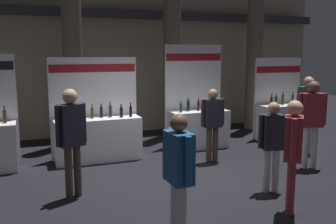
% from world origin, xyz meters
% --- Properties ---
extents(ground_plane, '(27.07, 27.07, 0.00)m').
position_xyz_m(ground_plane, '(0.00, 0.00, 0.00)').
color(ground_plane, black).
extents(hall_colonnade, '(13.53, 1.38, 6.33)m').
position_xyz_m(hall_colonnade, '(-0.00, 4.20, 3.12)').
color(hall_colonnade, gray).
rests_on(hall_colonnade, ground_plane).
extents(exhibitor_booth_1, '(1.99, 0.66, 2.30)m').
position_xyz_m(exhibitor_booth_1, '(-1.12, 1.68, 0.58)').
color(exhibitor_booth_1, white).
rests_on(exhibitor_booth_1, ground_plane).
extents(exhibitor_booth_2, '(1.57, 0.66, 2.60)m').
position_xyz_m(exhibitor_booth_2, '(1.47, 1.87, 0.61)').
color(exhibitor_booth_2, white).
rests_on(exhibitor_booth_2, ground_plane).
extents(exhibitor_booth_3, '(1.50, 0.66, 2.25)m').
position_xyz_m(exhibitor_booth_3, '(4.02, 1.76, 0.58)').
color(exhibitor_booth_3, white).
rests_on(exhibitor_booth_3, ground_plane).
extents(visitor_0, '(0.52, 0.37, 1.83)m').
position_xyz_m(visitor_0, '(-1.94, -0.38, 1.11)').
color(visitor_0, '#47382D').
rests_on(visitor_0, ground_plane).
extents(visitor_2, '(0.41, 0.43, 1.73)m').
position_xyz_m(visitor_2, '(1.03, -2.22, 1.03)').
color(visitor_2, maroon).
rests_on(visitor_2, ground_plane).
extents(visitor_5, '(0.33, 0.50, 1.84)m').
position_xyz_m(visitor_5, '(3.69, 0.48, 1.09)').
color(visitor_5, '#ADA393').
rests_on(visitor_5, ground_plane).
extents(visitor_6, '(0.50, 0.29, 1.58)m').
position_xyz_m(visitor_6, '(1.30, -1.38, 0.92)').
color(visitor_6, silver).
rests_on(visitor_6, ground_plane).
extents(visitor_7, '(0.27, 0.60, 1.68)m').
position_xyz_m(visitor_7, '(-0.89, -2.42, 1.01)').
color(visitor_7, silver).
rests_on(visitor_7, ground_plane).
extents(visitor_8, '(0.56, 0.22, 1.62)m').
position_xyz_m(visitor_8, '(1.20, 0.60, 0.96)').
color(visitor_8, '#47382D').
rests_on(visitor_8, ground_plane).
extents(visitor_9, '(0.59, 0.34, 1.83)m').
position_xyz_m(visitor_9, '(2.89, -0.55, 1.11)').
color(visitor_9, silver).
rests_on(visitor_9, ground_plane).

